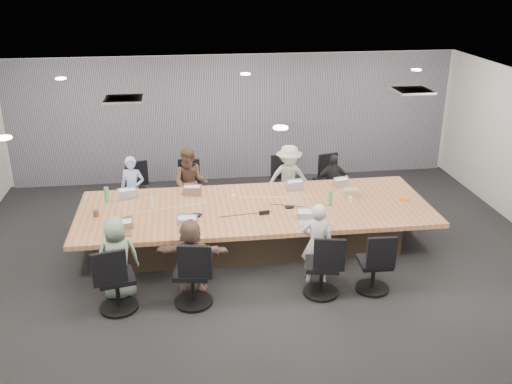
{
  "coord_description": "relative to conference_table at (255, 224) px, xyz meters",
  "views": [
    {
      "loc": [
        -1.19,
        -8.37,
        4.63
      ],
      "look_at": [
        0.0,
        0.4,
        1.05
      ],
      "focal_mm": 40.0,
      "sensor_mm": 36.0,
      "label": 1
    }
  ],
  "objects": [
    {
      "name": "bottle_green_left",
      "position": [
        -2.53,
        0.54,
        0.48
      ],
      "size": [
        0.08,
        0.08,
        0.28
      ],
      "primitive_type": "cylinder",
      "rotation": [
        0.0,
        0.0,
        -0.04
      ],
      "color": "#4E9E6E",
      "rests_on": "conference_table"
    },
    {
      "name": "conference_table",
      "position": [
        0.0,
        0.0,
        0.0
      ],
      "size": [
        6.0,
        2.2,
        0.74
      ],
      "color": "#413325",
      "rests_on": "ground"
    },
    {
      "name": "person_0",
      "position": [
        -2.16,
        1.35,
        0.24
      ],
      "size": [
        0.52,
        0.39,
        1.28
      ],
      "primitive_type": "imported",
      "rotation": [
        0.0,
        0.0,
        6.08
      ],
      "color": "#9FB6E8",
      "rests_on": "ground"
    },
    {
      "name": "chair_6",
      "position": [
        0.76,
        -1.7,
        0.01
      ],
      "size": [
        0.66,
        0.66,
        0.83
      ],
      "primitive_type": null,
      "rotation": [
        0.0,
        0.0,
        -0.19
      ],
      "color": "black",
      "rests_on": "ground"
    },
    {
      "name": "bottle_clear",
      "position": [
        -1.75,
        0.16,
        0.44
      ],
      "size": [
        0.08,
        0.08,
        0.2
      ],
      "primitive_type": "cylinder",
      "rotation": [
        0.0,
        0.0,
        0.39
      ],
      "color": "silver",
      "rests_on": "conference_table"
    },
    {
      "name": "cup_white_near",
      "position": [
        1.68,
        0.01,
        0.38
      ],
      "size": [
        0.08,
        0.08,
        0.09
      ],
      "primitive_type": "cylinder",
      "rotation": [
        0.0,
        0.0,
        0.09
      ],
      "color": "white",
      "rests_on": "conference_table"
    },
    {
      "name": "person_3",
      "position": [
        1.71,
        1.35,
        0.18
      ],
      "size": [
        0.7,
        0.32,
        1.16
      ],
      "primitive_type": "imported",
      "rotation": [
        0.0,
        0.0,
        6.34
      ],
      "color": "black",
      "rests_on": "ground"
    },
    {
      "name": "chair_0",
      "position": [
        -2.16,
        1.7,
        -0.0
      ],
      "size": [
        0.66,
        0.66,
        0.8
      ],
      "primitive_type": null,
      "rotation": [
        0.0,
        0.0,
        3.4
      ],
      "color": "black",
      "rests_on": "ground"
    },
    {
      "name": "laptop_1",
      "position": [
        -1.07,
        0.8,
        0.35
      ],
      "size": [
        0.35,
        0.27,
        0.02
      ],
      "primitive_type": "cube",
      "rotation": [
        0.0,
        0.0,
        2.98
      ],
      "color": "#8C6647",
      "rests_on": "conference_table"
    },
    {
      "name": "laptop_2",
      "position": [
        0.84,
        0.8,
        0.35
      ],
      "size": [
        0.33,
        0.25,
        0.02
      ],
      "primitive_type": "cube",
      "rotation": [
        0.0,
        0.0,
        3.28
      ],
      "color": "#B2B2B7",
      "rests_on": "conference_table"
    },
    {
      "name": "laptop_4",
      "position": [
        -2.2,
        -0.8,
        0.35
      ],
      "size": [
        0.36,
        0.28,
        0.02
      ],
      "primitive_type": "cube",
      "rotation": [
        0.0,
        0.0,
        0.2
      ],
      "color": "#8C6647",
      "rests_on": "conference_table"
    },
    {
      "name": "floor",
      "position": [
        0.0,
        -0.5,
        -0.4
      ],
      "size": [
        10.0,
        8.0,
        0.0
      ],
      "primitive_type": "cube",
      "color": "black",
      "rests_on": "ground"
    },
    {
      "name": "chair_1",
      "position": [
        -1.07,
        1.7,
        -0.0
      ],
      "size": [
        0.55,
        0.55,
        0.79
      ],
      "primitive_type": null,
      "rotation": [
        0.0,
        0.0,
        3.11
      ],
      "color": "black",
      "rests_on": "ground"
    },
    {
      "name": "chair_3",
      "position": [
        1.71,
        1.7,
        -0.01
      ],
      "size": [
        0.64,
        0.64,
        0.78
      ],
      "primitive_type": null,
      "rotation": [
        0.0,
        0.0,
        3.38
      ],
      "color": "black",
      "rests_on": "ground"
    },
    {
      "name": "person_5",
      "position": [
        -1.14,
        -1.35,
        0.19
      ],
      "size": [
        1.13,
        0.53,
        1.17
      ],
      "primitive_type": "imported",
      "rotation": [
        0.0,
        0.0,
        2.97
      ],
      "color": "brown",
      "rests_on": "ground"
    },
    {
      "name": "bottle_green_right",
      "position": [
        1.28,
        -0.11,
        0.47
      ],
      "size": [
        0.1,
        0.1,
        0.26
      ],
      "primitive_type": "cylinder",
      "rotation": [
        0.0,
        0.0,
        0.39
      ],
      "color": "#4E9E6E",
      "rests_on": "conference_table"
    },
    {
      "name": "mic_right",
      "position": [
        0.57,
        -0.14,
        0.35
      ],
      "size": [
        0.15,
        0.11,
        0.03
      ],
      "primitive_type": "cube",
      "rotation": [
        0.0,
        0.0,
        0.21
      ],
      "color": "black",
      "rests_on": "conference_table"
    },
    {
      "name": "stapler",
      "position": [
        0.11,
        -0.34,
        0.37
      ],
      "size": [
        0.18,
        0.07,
        0.07
      ],
      "primitive_type": "cube",
      "rotation": [
        0.0,
        0.0,
        0.17
      ],
      "color": "black",
      "rests_on": "conference_table"
    },
    {
      "name": "chair_4",
      "position": [
        -2.2,
        -1.7,
        0.03
      ],
      "size": [
        0.69,
        0.69,
        0.86
      ],
      "primitive_type": null,
      "rotation": [
        0.0,
        0.0,
        0.21
      ],
      "color": "black",
      "rests_on": "ground"
    },
    {
      "name": "person_2",
      "position": [
        0.84,
        1.35,
        0.29
      ],
      "size": [
        0.91,
        0.54,
        1.38
      ],
      "primitive_type": "imported",
      "rotation": [
        0.0,
        0.0,
        6.31
      ],
      "color": "#A8B6A9",
      "rests_on": "ground"
    },
    {
      "name": "chair_2",
      "position": [
        0.84,
        1.7,
        -0.01
      ],
      "size": [
        0.63,
        0.63,
        0.79
      ],
      "primitive_type": null,
      "rotation": [
        0.0,
        0.0,
        2.94
      ],
      "color": "black",
      "rests_on": "ground"
    },
    {
      "name": "laptop_3",
      "position": [
        1.71,
        0.8,
        0.35
      ],
      "size": [
        0.31,
        0.24,
        0.02
      ],
      "primitive_type": "cube",
      "rotation": [
        0.0,
        0.0,
        3.31
      ],
      "color": "#B2B2B7",
      "rests_on": "conference_table"
    },
    {
      "name": "chair_7",
      "position": [
        1.56,
        -1.7,
        -0.01
      ],
      "size": [
        0.56,
        0.56,
        0.79
      ],
      "primitive_type": null,
      "rotation": [
        0.0,
        0.0,
        -0.05
      ],
      "color": "black",
      "rests_on": "ground"
    },
    {
      "name": "ceiling",
      "position": [
        0.0,
        -0.5,
        2.4
      ],
      "size": [
        10.0,
        8.0,
        0.0
      ],
      "primitive_type": "cube",
      "color": "white",
      "rests_on": "wall_back"
    },
    {
      "name": "person_1",
      "position": [
        -1.07,
        1.35,
        0.3
      ],
      "size": [
        0.76,
        0.63,
        1.4
      ],
      "primitive_type": "imported",
      "rotation": [
        0.0,
        0.0,
        6.12
      ],
      "color": "brown",
      "rests_on": "ground"
    },
    {
      "name": "person_6",
      "position": [
        0.76,
        -1.35,
        0.26
      ],
      "size": [
        0.55,
        0.43,
        1.32
      ],
      "primitive_type": "imported",
      "rotation": [
        0.0,
        0.0,
        2.89
      ],
      "color": "silver",
      "rests_on": "ground"
    },
    {
      "name": "laptop_5",
      "position": [
        -1.14,
        -0.8,
        0.35
      ],
      "size": [
        0.36,
        0.28,
        0.02
      ],
      "primitive_type": "cube",
      "rotation": [
        0.0,
        0.0,
        -0.21
      ],
      "color": "#B2B2B7",
      "rests_on": "conference_table"
    },
    {
      "name": "mic_left",
      "position": [
        -1.01,
        -0.25,
        0.35
      ],
      "size": [
        0.18,
        0.16,
        0.03
      ],
      "primitive_type": "cube",
      "rotation": [
        0.0,
        0.0,
        -0.42
      ],
      "color": "black",
      "rests_on": "conference_table"
    },
    {
      "name": "laptop_0",
      "position": [
        -2.16,
        0.8,
        0.35
      ],
      "size": [
        0.36,
        0.28,
        0.02
      ],
      "primitive_type": "cube",
      "rotation": [
        0.0,
        0.0,
        3.35
      ],
      "color": "#B2B2B7",
      "rests_on": "conference_table"
    },
    {
      "name": "person_4",
      "position": [
        -2.2,
        -1.35,
        0.23
      ],
      "size": [
        0.7,
        0.54,
        1.27
      ],
      "primitive_type": "imported",
      "rotation": [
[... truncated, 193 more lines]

